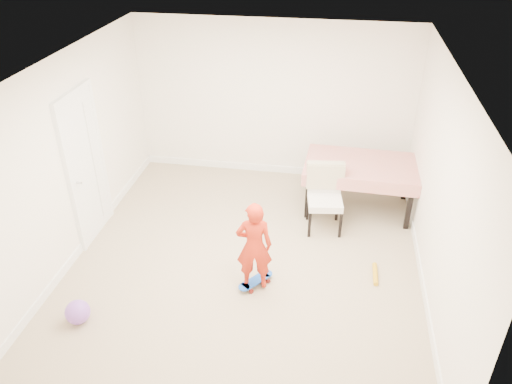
% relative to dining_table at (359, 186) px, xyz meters
% --- Properties ---
extents(ground, '(5.00, 5.00, 0.00)m').
position_rel_dining_table_xyz_m(ground, '(-1.45, -1.57, -0.38)').
color(ground, tan).
rests_on(ground, ground).
extents(ceiling, '(4.50, 5.00, 0.04)m').
position_rel_dining_table_xyz_m(ceiling, '(-1.45, -1.57, 2.20)').
color(ceiling, white).
rests_on(ceiling, wall_back).
extents(wall_back, '(4.50, 0.04, 2.60)m').
position_rel_dining_table_xyz_m(wall_back, '(-1.45, 0.91, 0.92)').
color(wall_back, white).
rests_on(wall_back, ground).
extents(wall_front, '(4.50, 0.04, 2.60)m').
position_rel_dining_table_xyz_m(wall_front, '(-1.45, -4.05, 0.92)').
color(wall_front, white).
rests_on(wall_front, ground).
extents(wall_left, '(0.04, 5.00, 2.60)m').
position_rel_dining_table_xyz_m(wall_left, '(-3.68, -1.57, 0.92)').
color(wall_left, white).
rests_on(wall_left, ground).
extents(wall_right, '(0.04, 5.00, 2.60)m').
position_rel_dining_table_xyz_m(wall_right, '(0.78, -1.57, 0.92)').
color(wall_right, white).
rests_on(wall_right, ground).
extents(door, '(0.11, 0.94, 2.11)m').
position_rel_dining_table_xyz_m(door, '(-3.67, -1.27, 0.64)').
color(door, white).
rests_on(door, ground).
extents(baseboard_back, '(4.50, 0.02, 0.12)m').
position_rel_dining_table_xyz_m(baseboard_back, '(-1.45, 0.92, -0.32)').
color(baseboard_back, white).
rests_on(baseboard_back, ground).
extents(baseboard_left, '(0.02, 5.00, 0.12)m').
position_rel_dining_table_xyz_m(baseboard_left, '(-3.69, -1.57, -0.32)').
color(baseboard_left, white).
rests_on(baseboard_left, ground).
extents(baseboard_right, '(0.02, 5.00, 0.12)m').
position_rel_dining_table_xyz_m(baseboard_right, '(0.79, -1.57, -0.32)').
color(baseboard_right, white).
rests_on(baseboard_right, ground).
extents(dining_table, '(1.67, 1.09, 0.77)m').
position_rel_dining_table_xyz_m(dining_table, '(0.00, 0.00, 0.00)').
color(dining_table, '#BA090B').
rests_on(dining_table, ground).
extents(dining_chair, '(0.61, 0.67, 0.97)m').
position_rel_dining_table_xyz_m(dining_chair, '(-0.48, -0.65, 0.10)').
color(dining_chair, silver).
rests_on(dining_chair, ground).
extents(skateboard, '(0.47, 0.52, 0.08)m').
position_rel_dining_table_xyz_m(skateboard, '(-1.24, -2.02, -0.35)').
color(skateboard, blue).
rests_on(skateboard, ground).
extents(child, '(0.47, 0.35, 1.18)m').
position_rel_dining_table_xyz_m(child, '(-1.25, -2.06, 0.21)').
color(child, red).
rests_on(child, ground).
extents(balloon, '(0.28, 0.28, 0.28)m').
position_rel_dining_table_xyz_m(balloon, '(-3.12, -2.96, -0.24)').
color(balloon, '#8C52C6').
rests_on(balloon, ground).
extents(foam_toy, '(0.06, 0.40, 0.06)m').
position_rel_dining_table_xyz_m(foam_toy, '(0.23, -1.61, -0.35)').
color(foam_toy, gold).
rests_on(foam_toy, ground).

